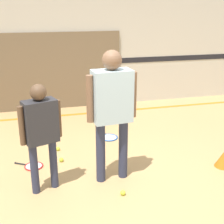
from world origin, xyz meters
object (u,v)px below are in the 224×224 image
person_student_left (41,127)px  tennis_ball_stray_left (58,149)px  tennis_ball_by_spare_racket (121,130)px  training_cone (224,159)px  racket_second_spare (33,166)px  tennis_ball_near_instructor (123,193)px  person_instructor (112,103)px  racket_spare_on_floor (109,137)px  tennis_ball_stray_right (61,160)px

person_student_left → tennis_ball_stray_left: bearing=58.7°
tennis_ball_by_spare_racket → training_cone: size_ratio=0.27×
racket_second_spare → tennis_ball_by_spare_racket: bearing=-117.2°
person_student_left → racket_second_spare: size_ratio=2.96×
tennis_ball_near_instructor → person_instructor: bearing=94.2°
racket_second_spare → tennis_ball_stray_left: bearing=-100.3°
tennis_ball_near_instructor → person_student_left: bearing=157.9°
tennis_ball_stray_left → racket_spare_on_floor: bearing=18.2°
racket_spare_on_floor → racket_second_spare: same height
tennis_ball_near_instructor → tennis_ball_stray_left: same height
tennis_ball_near_instructor → racket_second_spare: bearing=136.6°
person_instructor → tennis_ball_stray_right: bearing=129.1°
racket_spare_on_floor → tennis_ball_near_instructor: 1.79m
person_student_left → tennis_ball_near_instructor: (0.93, -0.37, -0.83)m
racket_second_spare → tennis_ball_near_instructor: size_ratio=7.12×
tennis_ball_stray_right → training_cone: (2.29, -0.73, 0.09)m
person_instructor → tennis_ball_stray_right: size_ratio=26.43×
person_student_left → training_cone: size_ratio=5.59×
tennis_ball_by_spare_racket → tennis_ball_stray_right: (-1.21, -0.93, 0.00)m
person_instructor → tennis_ball_stray_right: 1.38m
person_student_left → racket_second_spare: bearing=85.1°
racket_spare_on_floor → racket_second_spare: bearing=109.7°
racket_second_spare → tennis_ball_near_instructor: bearing=168.4°
tennis_ball_near_instructor → tennis_ball_stray_right: size_ratio=1.00×
racket_spare_on_floor → tennis_ball_stray_left: (-0.93, -0.30, 0.02)m
racket_second_spare → tennis_ball_stray_left: tennis_ball_stray_left is taller
racket_spare_on_floor → tennis_ball_stray_right: tennis_ball_stray_right is taller
person_instructor → tennis_ball_stray_left: person_instructor is taller
tennis_ball_by_spare_racket → tennis_ball_stray_left: (-1.22, -0.53, 0.00)m
tennis_ball_by_spare_racket → tennis_ball_stray_left: 1.33m
racket_second_spare → tennis_ball_stray_left: size_ratio=7.12×
tennis_ball_near_instructor → tennis_ball_by_spare_racket: bearing=74.7°
tennis_ball_near_instructor → tennis_ball_stray_right: bearing=121.6°
tennis_ball_near_instructor → tennis_ball_stray_left: bearing=114.7°
tennis_ball_by_spare_racket → tennis_ball_stray_left: same height
tennis_ball_stray_left → training_cone: training_cone is taller
racket_spare_on_floor → person_student_left: bearing=130.3°
tennis_ball_near_instructor → tennis_ball_stray_left: size_ratio=1.00×
person_student_left → tennis_ball_by_spare_racket: 2.34m
person_instructor → training_cone: (1.66, -0.08, -0.95)m
racket_second_spare → tennis_ball_stray_right: size_ratio=7.12×
racket_second_spare → tennis_ball_stray_left: (0.40, 0.45, 0.02)m
tennis_ball_stray_left → person_instructor: bearing=-58.2°
tennis_ball_near_instructor → training_cone: training_cone is taller
person_instructor → racket_second_spare: size_ratio=3.71×
racket_spare_on_floor → tennis_ball_near_instructor: (-0.25, -1.77, 0.02)m
person_student_left → racket_second_spare: (-0.16, 0.65, -0.85)m
racket_second_spare → tennis_ball_near_instructor: tennis_ball_near_instructor is taller
racket_spare_on_floor → racket_second_spare: 1.53m
racket_spare_on_floor → training_cone: (1.38, -1.43, 0.11)m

